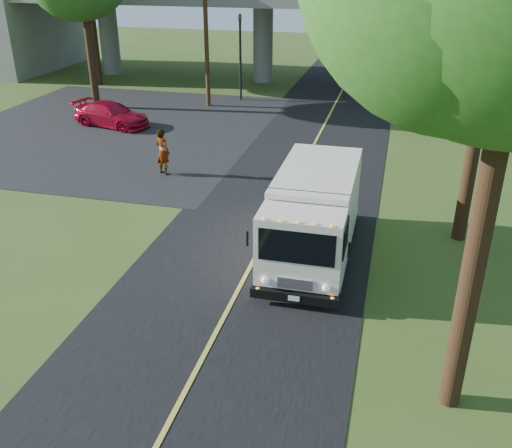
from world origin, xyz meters
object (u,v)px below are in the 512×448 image
(utility_pole, at_px, (206,28))
(traffic_signal, at_px, (240,48))
(step_van, at_px, (314,213))
(red_sedan, at_px, (112,114))
(pedestrian, at_px, (163,152))

(utility_pole, bearing_deg, traffic_signal, 53.13)
(step_van, relative_size, red_sedan, 1.45)
(utility_pole, bearing_deg, step_van, -62.12)
(traffic_signal, height_order, step_van, traffic_signal)
(step_van, height_order, pedestrian, step_van)
(utility_pole, relative_size, pedestrian, 4.56)
(utility_pole, bearing_deg, pedestrian, -80.72)
(step_van, distance_m, red_sedan, 17.48)
(pedestrian, bearing_deg, utility_pole, -54.72)
(pedestrian, bearing_deg, red_sedan, -22.23)
(step_van, bearing_deg, pedestrian, 142.24)
(traffic_signal, bearing_deg, step_van, -68.36)
(traffic_signal, distance_m, pedestrian, 13.95)
(traffic_signal, bearing_deg, utility_pole, -126.87)
(utility_pole, xyz_separation_m, step_van, (9.18, -17.34, -3.15))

